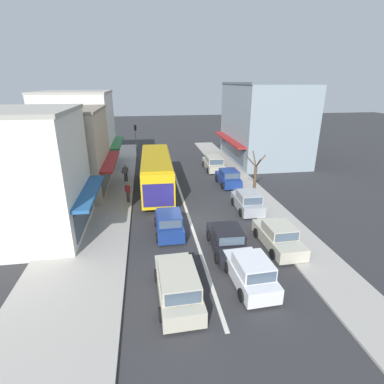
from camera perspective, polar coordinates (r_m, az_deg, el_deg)
The scene contains 21 objects.
ground_plane at distance 21.18m, azimuth -0.28°, elevation -5.85°, with size 140.00×140.00×0.00m, color #2D2D30.
lane_centre_line at distance 24.80m, azimuth -1.63°, elevation -1.80°, with size 0.20×28.00×0.01m, color silver.
sidewalk_left at distance 26.79m, azimuth -16.78°, elevation -0.83°, with size 5.20×44.00×0.14m, color #A39E96.
kerb_right at distance 27.96m, azimuth 10.55°, elevation 0.59°, with size 2.80×44.00×0.12m, color #A39E96.
shopfront_corner_near at distance 20.86m, azimuth -29.17°, elevation 2.70°, with size 7.39×7.07×7.91m.
shopfront_mid_block at distance 28.23m, azimuth -23.89°, elevation 6.92°, with size 8.46×8.14×7.27m.
shopfront_far_end at distance 36.18m, azimuth -20.81°, elevation 10.85°, with size 8.29×8.11×8.37m.
building_right_far at distance 38.33m, azimuth 13.55°, elevation 12.73°, with size 8.82×11.85×9.26m.
city_bus at distance 26.92m, azimuth -6.78°, elevation 4.10°, with size 2.90×10.90×3.23m.
hatchback_adjacent_lane_lead at distance 15.20m, azimuth 11.13°, elevation -14.77°, with size 1.95×3.77×1.54m.
sedan_queue_gap_filler at distance 17.74m, azimuth 6.73°, elevation -9.15°, with size 1.99×4.25×1.47m.
wagon_behind_bus_mid at distance 14.14m, azimuth -2.71°, elevation -17.19°, with size 2.04×4.55×1.58m.
hatchback_behind_bus_near at distance 19.53m, azimuth -4.38°, elevation -5.98°, with size 1.84×3.71×1.54m.
parked_sedan_kerb_front at distance 18.73m, azimuth 16.14°, elevation -8.19°, with size 1.96×4.23×1.47m.
parked_hatchback_kerb_second at distance 23.26m, azimuth 10.57°, elevation -1.83°, with size 1.87×3.73×1.54m.
parked_hatchback_kerb_third at distance 28.72m, azimuth 6.93°, elevation 2.70°, with size 1.88×3.73×1.54m.
parked_wagon_kerb_rear at distance 33.72m, azimuth 4.12°, elevation 5.52°, with size 1.98×4.52×1.58m.
traffic_light_downstreet at distance 39.38m, azimuth -10.68°, elevation 10.52°, with size 0.33×0.24×4.20m.
street_tree_right at distance 25.08m, azimuth 11.90°, elevation 2.57°, with size 1.62×1.89×4.00m.
pedestrian_with_handbag_near at distance 29.82m, azimuth -12.58°, elevation 3.73°, with size 0.65×0.35×1.63m.
pedestrian_browsing_midblock at distance 24.54m, azimuth -12.13°, elevation 0.15°, with size 0.45×0.41×1.63m.
Camera 1 is at (-2.77, -18.80, 9.36)m, focal length 28.00 mm.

